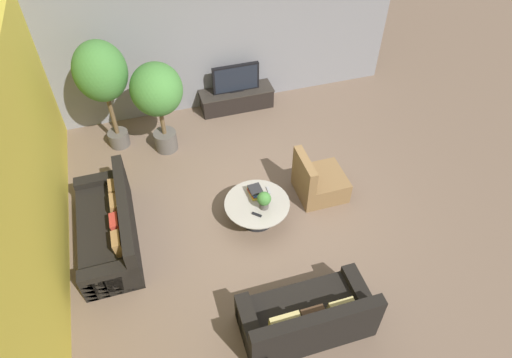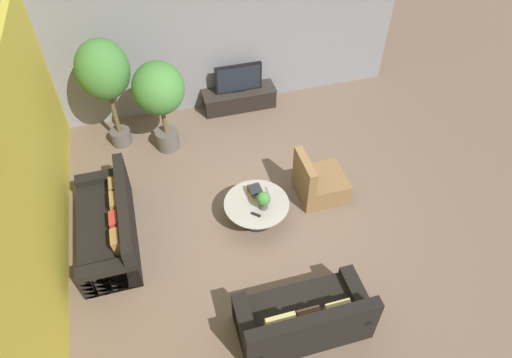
{
  "view_description": "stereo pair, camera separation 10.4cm",
  "coord_description": "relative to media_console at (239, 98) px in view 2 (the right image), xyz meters",
  "views": [
    {
      "loc": [
        -1.62,
        -4.8,
        5.88
      ],
      "look_at": [
        -0.1,
        0.23,
        0.55
      ],
      "focal_mm": 32.0,
      "sensor_mm": 36.0,
      "label": 1
    },
    {
      "loc": [
        -1.52,
        -4.83,
        5.88
      ],
      "look_at": [
        -0.1,
        0.23,
        0.55
      ],
      "focal_mm": 32.0,
      "sensor_mm": 36.0,
      "label": 2
    }
  ],
  "objects": [
    {
      "name": "back_wall_stone",
      "position": [
        -0.3,
        0.32,
        1.28
      ],
      "size": [
        7.4,
        0.12,
        3.0
      ],
      "primitive_type": "cube",
      "color": "slate",
      "rests_on": "ground"
    },
    {
      "name": "side_wall_left",
      "position": [
        -3.56,
        -2.74,
        1.28
      ],
      "size": [
        0.12,
        7.4,
        3.0
      ],
      "primitive_type": "cube",
      "color": "gold",
      "rests_on": "ground"
    },
    {
      "name": "potted_plant_tabletop",
      "position": [
        -0.41,
        -3.2,
        0.34
      ],
      "size": [
        0.22,
        0.22,
        0.31
      ],
      "color": "#514C47",
      "rests_on": "coffee_table"
    },
    {
      "name": "remote_silver",
      "position": [
        -0.23,
        -2.88,
        0.18
      ],
      "size": [
        0.05,
        0.16,
        0.02
      ],
      "primitive_type": "cube",
      "rotation": [
        0.0,
        0.0,
        -0.05
      ],
      "color": "gray",
      "rests_on": "coffee_table"
    },
    {
      "name": "armchair_wicker",
      "position": [
        0.68,
        -2.83,
        0.05
      ],
      "size": [
        0.8,
        0.76,
        0.86
      ],
      "rotation": [
        0.0,
        0.0,
        1.57
      ],
      "color": "brown",
      "rests_on": "ground"
    },
    {
      "name": "remote_black",
      "position": [
        -0.57,
        -3.32,
        0.18
      ],
      "size": [
        0.14,
        0.14,
        0.02
      ],
      "primitive_type": "cube",
      "rotation": [
        0.0,
        0.0,
        0.82
      ],
      "color": "black",
      "rests_on": "coffee_table"
    },
    {
      "name": "couch_near_entry",
      "position": [
        -0.43,
        -5.14,
        0.07
      ],
      "size": [
        1.74,
        0.84,
        0.84
      ],
      "rotation": [
        0.0,
        0.0,
        3.14
      ],
      "color": "black",
      "rests_on": "ground"
    },
    {
      "name": "coffee_table",
      "position": [
        -0.49,
        -3.09,
        0.05
      ],
      "size": [
        1.06,
        1.06,
        0.39
      ],
      "color": "black",
      "rests_on": "ground"
    },
    {
      "name": "book_stack",
      "position": [
        -0.47,
        -2.89,
        0.24
      ],
      "size": [
        0.22,
        0.3,
        0.14
      ],
      "color": "gold",
      "rests_on": "coffee_table"
    },
    {
      "name": "couch_by_wall",
      "position": [
        -2.81,
        -2.83,
        0.06
      ],
      "size": [
        0.84,
        2.08,
        0.84
      ],
      "rotation": [
        0.0,
        0.0,
        -1.57
      ],
      "color": "black",
      "rests_on": "ground"
    },
    {
      "name": "media_console",
      "position": [
        0.0,
        0.0,
        0.0
      ],
      "size": [
        1.53,
        0.5,
        0.42
      ],
      "color": "black",
      "rests_on": "ground"
    },
    {
      "name": "potted_palm_tall",
      "position": [
        -2.5,
        -0.5,
        1.35
      ],
      "size": [
        0.92,
        0.92,
        2.19
      ],
      "color": "#514C47",
      "rests_on": "ground"
    },
    {
      "name": "ground_plane",
      "position": [
        -0.3,
        -2.94,
        -0.22
      ],
      "size": [
        24.0,
        24.0,
        0.0
      ],
      "primitive_type": "plane",
      "color": "brown"
    },
    {
      "name": "potted_palm_corner",
      "position": [
        -1.64,
        -0.88,
        1.04
      ],
      "size": [
        0.92,
        0.92,
        1.83
      ],
      "color": "#514C47",
      "rests_on": "ground"
    },
    {
      "name": "television",
      "position": [
        0.0,
        -0.0,
        0.49
      ],
      "size": [
        0.97,
        0.13,
        0.6
      ],
      "color": "black",
      "rests_on": "media_console"
    }
  ]
}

